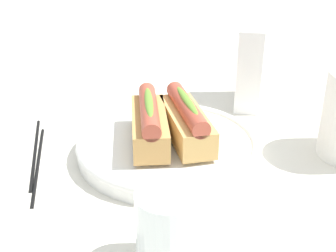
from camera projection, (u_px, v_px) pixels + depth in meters
The scene contains 8 objects.
ground_plane at pixel (162, 150), 0.70m from camera, with size 2.40×2.40×0.00m, color silver.
serving_bowl at pixel (168, 146), 0.68m from camera, with size 0.27×0.27×0.03m.
hotdog_front at pixel (149, 122), 0.66m from camera, with size 0.15×0.06×0.06m.
hotdog_back at pixel (187, 120), 0.67m from camera, with size 0.16×0.08×0.06m.
water_glass at pixel (171, 232), 0.46m from camera, with size 0.07×0.07×0.09m.
napkin_box at pixel (250, 65), 0.83m from camera, with size 0.11×0.04×0.15m, color white.
chopstick_near at pixel (38, 162), 0.66m from camera, with size 0.01×0.01×0.22m, color black.
chopstick_far at pixel (34, 152), 0.69m from camera, with size 0.01×0.01×0.22m, color black.
Camera 1 is at (0.61, -0.01, 0.35)m, focal length 48.42 mm.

